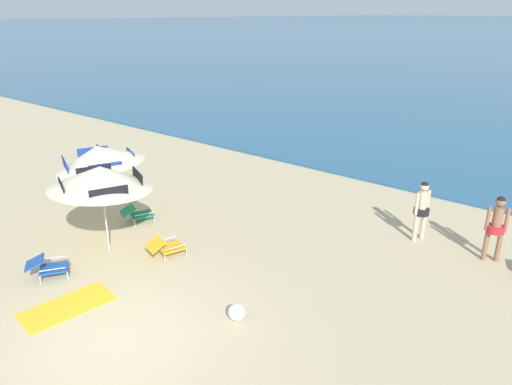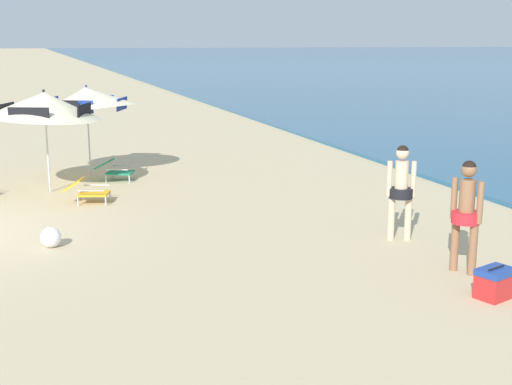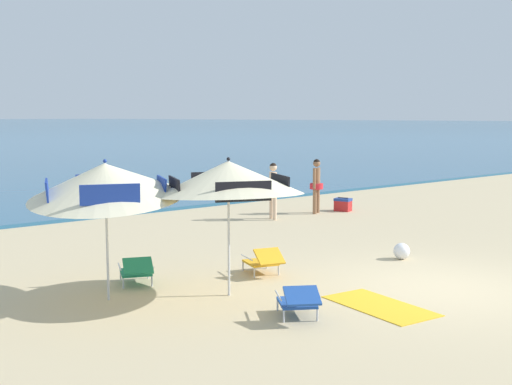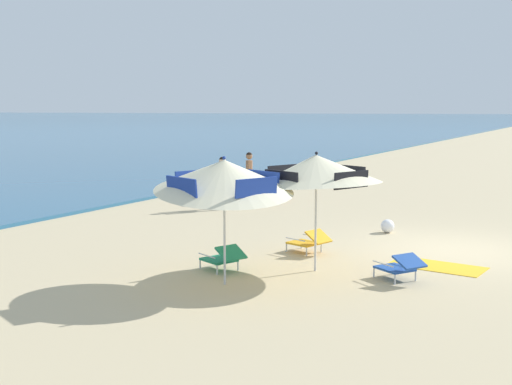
{
  "view_description": "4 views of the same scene",
  "coord_description": "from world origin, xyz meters",
  "px_view_note": "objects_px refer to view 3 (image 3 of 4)",
  "views": [
    {
      "loc": [
        6.5,
        -3.91,
        5.64
      ],
      "look_at": [
        -0.5,
        4.64,
        1.41
      ],
      "focal_mm": 33.15,
      "sensor_mm": 36.0,
      "label": 1
    },
    {
      "loc": [
        12.49,
        1.71,
        3.29
      ],
      "look_at": [
        0.98,
        5.5,
        0.6
      ],
      "focal_mm": 47.59,
      "sensor_mm": 36.0,
      "label": 2
    },
    {
      "loc": [
        -9.39,
        -6.29,
        2.94
      ],
      "look_at": [
        -0.7,
        4.17,
        1.33
      ],
      "focal_mm": 45.21,
      "sensor_mm": 36.0,
      "label": 3
    },
    {
      "loc": [
        -14.33,
        -2.68,
        3.08
      ],
      "look_at": [
        -1.21,
        4.26,
        1.16
      ],
      "focal_mm": 45.37,
      "sensor_mm": 36.0,
      "label": 4
    }
  ],
  "objects_px": {
    "cooler_box": "(343,205)",
    "lounge_chair_facing_sea": "(137,270)",
    "lounge_chair_beside_umbrella": "(264,260)",
    "beach_ball": "(402,251)",
    "beach_umbrella_striped_second": "(105,180)",
    "beach_umbrella_striped_main": "(228,178)",
    "beach_towel": "(380,306)",
    "lounge_chair_under_umbrella": "(299,300)",
    "person_standing_near_shore": "(316,182)",
    "person_standing_beside": "(273,187)"
  },
  "relations": [
    {
      "from": "person_standing_near_shore",
      "to": "person_standing_beside",
      "type": "relative_size",
      "value": 1.02
    },
    {
      "from": "lounge_chair_facing_sea",
      "to": "beach_ball",
      "type": "relative_size",
      "value": 3.0
    },
    {
      "from": "beach_umbrella_striped_main",
      "to": "lounge_chair_facing_sea",
      "type": "bearing_deg",
      "value": 118.99
    },
    {
      "from": "person_standing_near_shore",
      "to": "lounge_chair_beside_umbrella",
      "type": "bearing_deg",
      "value": -142.16
    },
    {
      "from": "person_standing_near_shore",
      "to": "beach_umbrella_striped_second",
      "type": "bearing_deg",
      "value": -153.93
    },
    {
      "from": "beach_umbrella_striped_main",
      "to": "lounge_chair_under_umbrella",
      "type": "relative_size",
      "value": 3.06
    },
    {
      "from": "cooler_box",
      "to": "beach_towel",
      "type": "xyz_separation_m",
      "value": [
        -7.14,
        -7.35,
        -0.2
      ]
    },
    {
      "from": "beach_umbrella_striped_second",
      "to": "lounge_chair_facing_sea",
      "type": "bearing_deg",
      "value": 32.56
    },
    {
      "from": "cooler_box",
      "to": "beach_ball",
      "type": "xyz_separation_m",
      "value": [
        -4.17,
        -5.48,
        -0.03
      ]
    },
    {
      "from": "beach_umbrella_striped_main",
      "to": "lounge_chair_under_umbrella",
      "type": "bearing_deg",
      "value": -88.76
    },
    {
      "from": "beach_umbrella_striped_second",
      "to": "lounge_chair_beside_umbrella",
      "type": "bearing_deg",
      "value": -6.05
    },
    {
      "from": "beach_umbrella_striped_second",
      "to": "person_standing_near_shore",
      "type": "height_order",
      "value": "beach_umbrella_striped_second"
    },
    {
      "from": "beach_umbrella_striped_main",
      "to": "person_standing_beside",
      "type": "xyz_separation_m",
      "value": [
        5.81,
        5.53,
        -1.01
      ]
    },
    {
      "from": "beach_umbrella_striped_main",
      "to": "lounge_chair_beside_umbrella",
      "type": "xyz_separation_m",
      "value": [
        1.36,
        0.71,
        -1.68
      ]
    },
    {
      "from": "lounge_chair_facing_sea",
      "to": "person_standing_near_shore",
      "type": "distance_m",
      "value": 9.37
    },
    {
      "from": "lounge_chair_beside_umbrella",
      "to": "beach_ball",
      "type": "height_order",
      "value": "lounge_chair_beside_umbrella"
    },
    {
      "from": "lounge_chair_under_umbrella",
      "to": "beach_towel",
      "type": "bearing_deg",
      "value": -14.49
    },
    {
      "from": "lounge_chair_under_umbrella",
      "to": "cooler_box",
      "type": "xyz_separation_m",
      "value": [
        8.54,
        6.99,
        -0.07
      ]
    },
    {
      "from": "lounge_chair_facing_sea",
      "to": "beach_ball",
      "type": "distance_m",
      "value": 5.52
    },
    {
      "from": "beach_umbrella_striped_main",
      "to": "beach_umbrella_striped_second",
      "type": "bearing_deg",
      "value": 148.08
    },
    {
      "from": "beach_umbrella_striped_second",
      "to": "cooler_box",
      "type": "bearing_deg",
      "value": 22.93
    },
    {
      "from": "person_standing_beside",
      "to": "cooler_box",
      "type": "relative_size",
      "value": 2.8
    },
    {
      "from": "lounge_chair_beside_umbrella",
      "to": "cooler_box",
      "type": "bearing_deg",
      "value": 32.76
    },
    {
      "from": "lounge_chair_under_umbrella",
      "to": "cooler_box",
      "type": "relative_size",
      "value": 1.75
    },
    {
      "from": "lounge_chair_under_umbrella",
      "to": "person_standing_near_shore",
      "type": "relative_size",
      "value": 0.61
    },
    {
      "from": "beach_umbrella_striped_main",
      "to": "cooler_box",
      "type": "xyz_separation_m",
      "value": [
        8.58,
        5.36,
        -1.75
      ]
    },
    {
      "from": "lounge_chair_under_umbrella",
      "to": "lounge_chair_beside_umbrella",
      "type": "xyz_separation_m",
      "value": [
        1.32,
        2.34,
        -0.01
      ]
    },
    {
      "from": "beach_umbrella_striped_main",
      "to": "person_standing_near_shore",
      "type": "relative_size",
      "value": 1.87
    },
    {
      "from": "beach_umbrella_striped_main",
      "to": "beach_umbrella_striped_second",
      "type": "distance_m",
      "value": 1.95
    },
    {
      "from": "beach_umbrella_striped_main",
      "to": "cooler_box",
      "type": "relative_size",
      "value": 5.35
    },
    {
      "from": "beach_umbrella_striped_second",
      "to": "person_standing_near_shore",
      "type": "relative_size",
      "value": 2.1
    },
    {
      "from": "beach_umbrella_striped_second",
      "to": "person_standing_beside",
      "type": "relative_size",
      "value": 2.14
    },
    {
      "from": "beach_umbrella_striped_second",
      "to": "person_standing_near_shore",
      "type": "xyz_separation_m",
      "value": [
        9.24,
        4.52,
        -0.98
      ]
    },
    {
      "from": "beach_umbrella_striped_second",
      "to": "lounge_chair_beside_umbrella",
      "type": "distance_m",
      "value": 3.46
    },
    {
      "from": "person_standing_near_shore",
      "to": "cooler_box",
      "type": "height_order",
      "value": "person_standing_near_shore"
    },
    {
      "from": "lounge_chair_under_umbrella",
      "to": "beach_towel",
      "type": "height_order",
      "value": "lounge_chair_under_umbrella"
    },
    {
      "from": "beach_ball",
      "to": "lounge_chair_facing_sea",
      "type": "bearing_deg",
      "value": 162.5
    },
    {
      "from": "person_standing_near_shore",
      "to": "lounge_chair_facing_sea",
      "type": "bearing_deg",
      "value": -154.59
    },
    {
      "from": "lounge_chair_under_umbrella",
      "to": "lounge_chair_facing_sea",
      "type": "distance_m",
      "value": 3.29
    },
    {
      "from": "lounge_chair_under_umbrella",
      "to": "beach_ball",
      "type": "height_order",
      "value": "lounge_chair_under_umbrella"
    },
    {
      "from": "cooler_box",
      "to": "lounge_chair_facing_sea",
      "type": "bearing_deg",
      "value": -157.97
    },
    {
      "from": "beach_ball",
      "to": "beach_towel",
      "type": "height_order",
      "value": "beach_ball"
    },
    {
      "from": "beach_umbrella_striped_second",
      "to": "beach_towel",
      "type": "height_order",
      "value": "beach_umbrella_striped_second"
    },
    {
      "from": "person_standing_beside",
      "to": "beach_towel",
      "type": "distance_m",
      "value": 8.75
    },
    {
      "from": "beach_ball",
      "to": "beach_umbrella_striped_main",
      "type": "bearing_deg",
      "value": 178.48
    },
    {
      "from": "beach_umbrella_striped_main",
      "to": "lounge_chair_under_umbrella",
      "type": "xyz_separation_m",
      "value": [
        0.04,
        -1.63,
        -1.68
      ]
    },
    {
      "from": "beach_umbrella_striped_main",
      "to": "cooler_box",
      "type": "height_order",
      "value": "beach_umbrella_striped_main"
    },
    {
      "from": "beach_umbrella_striped_second",
      "to": "lounge_chair_facing_sea",
      "type": "xyz_separation_m",
      "value": [
        0.8,
        0.51,
        -1.66
      ]
    },
    {
      "from": "lounge_chair_under_umbrella",
      "to": "cooler_box",
      "type": "height_order",
      "value": "lounge_chair_under_umbrella"
    },
    {
      "from": "lounge_chair_facing_sea",
      "to": "person_standing_near_shore",
      "type": "relative_size",
      "value": 0.61
    }
  ]
}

